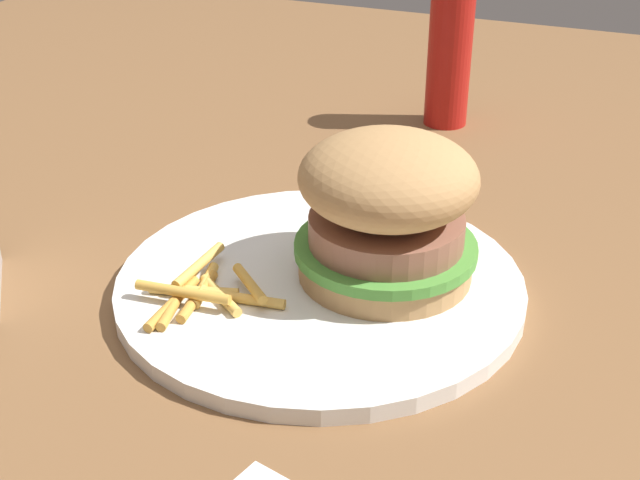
# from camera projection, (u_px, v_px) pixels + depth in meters

# --- Properties ---
(ground_plane) EXTENTS (1.60, 1.60, 0.00)m
(ground_plane) POSITION_uv_depth(u_px,v_px,m) (324.00, 306.00, 0.60)
(ground_plane) COLOR brown
(plate) EXTENTS (0.29, 0.29, 0.01)m
(plate) POSITION_uv_depth(u_px,v_px,m) (320.00, 285.00, 0.61)
(plate) COLOR white
(plate) RESTS_ON ground_plane
(sandwich) EXTENTS (0.13, 0.13, 0.10)m
(sandwich) POSITION_uv_depth(u_px,v_px,m) (387.00, 208.00, 0.59)
(sandwich) COLOR tan
(sandwich) RESTS_ON plate
(fries_pile) EXTENTS (0.10, 0.10, 0.01)m
(fries_pile) POSITION_uv_depth(u_px,v_px,m) (202.00, 291.00, 0.58)
(fries_pile) COLOR #E5B251
(fries_pile) RESTS_ON plate
(ketchup_bottle) EXTENTS (0.04, 0.04, 0.14)m
(ketchup_bottle) POSITION_uv_depth(u_px,v_px,m) (449.00, 57.00, 0.87)
(ketchup_bottle) COLOR #B21914
(ketchup_bottle) RESTS_ON ground_plane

